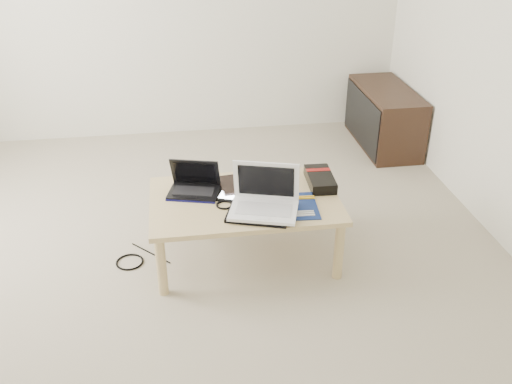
{
  "coord_description": "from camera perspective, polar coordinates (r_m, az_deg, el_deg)",
  "views": [
    {
      "loc": [
        0.01,
        -2.9,
        2.05
      ],
      "look_at": [
        0.45,
        -0.03,
        0.44
      ],
      "focal_mm": 40.0,
      "sensor_mm": 36.0,
      "label": 1
    }
  ],
  "objects": [
    {
      "name": "floor_cable_coil",
      "position": [
        3.56,
        -12.52,
        -6.85
      ],
      "size": [
        0.21,
        0.21,
        0.01
      ],
      "primitive_type": "torus",
      "rotation": [
        0.0,
        0.0,
        0.33
      ],
      "color": "black",
      "rests_on": "ground"
    },
    {
      "name": "neoprene_sleeve",
      "position": [
        3.17,
        0.28,
        -2.09
      ],
      "size": [
        0.4,
        0.34,
        0.02
      ],
      "primitive_type": "cube",
      "rotation": [
        0.0,
        0.0,
        -0.33
      ],
      "color": "black",
      "rests_on": "coffee_table"
    },
    {
      "name": "cable_coil",
      "position": [
        3.26,
        -3.18,
        -1.3
      ],
      "size": [
        0.13,
        0.13,
        0.01
      ],
      "primitive_type": "torus",
      "rotation": [
        0.0,
        0.0,
        0.37
      ],
      "color": "black",
      "rests_on": "coffee_table"
    },
    {
      "name": "tablet",
      "position": [
        3.36,
        -1.87,
        -0.26
      ],
      "size": [
        0.3,
        0.26,
        0.01
      ],
      "color": "black",
      "rests_on": "coffee_table"
    },
    {
      "name": "remote",
      "position": [
        3.44,
        2.67,
        0.5
      ],
      "size": [
        0.09,
        0.23,
        0.02
      ],
      "color": "#B8B8BD",
      "rests_on": "coffee_table"
    },
    {
      "name": "netbook",
      "position": [
        3.4,
        -6.2,
        0.63
      ],
      "size": [
        0.34,
        0.28,
        0.2
      ],
      "color": "black",
      "rests_on": "coffee_table"
    },
    {
      "name": "book",
      "position": [
        3.46,
        -1.28,
        0.8
      ],
      "size": [
        0.31,
        0.27,
        0.03
      ],
      "color": "black",
      "rests_on": "coffee_table"
    },
    {
      "name": "coffee_table",
      "position": [
        3.35,
        -1.15,
        -1.37
      ],
      "size": [
        1.1,
        0.7,
        0.4
      ],
      "color": "tan",
      "rests_on": "ground"
    },
    {
      "name": "motherboard",
      "position": [
        3.25,
        4.0,
        -1.41
      ],
      "size": [
        0.27,
        0.32,
        0.01
      ],
      "color": "#0C1F51",
      "rests_on": "coffee_table"
    },
    {
      "name": "white_laptop",
      "position": [
        3.16,
        0.85,
        -0.82
      ],
      "size": [
        0.43,
        0.36,
        0.27
      ],
      "color": "white",
      "rests_on": "neoprene_sleeve"
    },
    {
      "name": "media_cabinet",
      "position": [
        5.02,
        12.64,
        7.31
      ],
      "size": [
        0.41,
        0.9,
        0.5
      ],
      "color": "#372216",
      "rests_on": "ground"
    },
    {
      "name": "floor_cable_trail",
      "position": [
        3.61,
        -10.47,
        -6.03
      ],
      "size": [
        0.24,
        0.25,
        0.01
      ],
      "primitive_type": "cylinder",
      "rotation": [
        1.57,
        0.0,
        0.76
      ],
      "color": "black",
      "rests_on": "ground"
    },
    {
      "name": "gpu_box",
      "position": [
        3.49,
        6.42,
        1.28
      ],
      "size": [
        0.16,
        0.31,
        0.07
      ],
      "color": "black",
      "rests_on": "coffee_table"
    },
    {
      "name": "ground",
      "position": [
        3.55,
        -7.26,
        -6.52
      ],
      "size": [
        4.0,
        4.0,
        0.0
      ],
      "primitive_type": "plane",
      "color": "#B4A891",
      "rests_on": "ground"
    }
  ]
}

